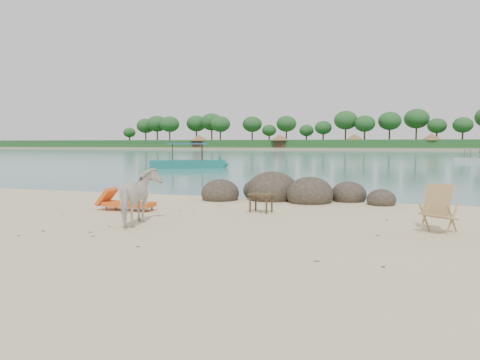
# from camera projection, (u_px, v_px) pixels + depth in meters

# --- Properties ---
(water) EXTENTS (400.00, 400.00, 0.00)m
(water) POSITION_uv_depth(u_px,v_px,m) (373.00, 153.00, 96.26)
(water) COLOR #3A7474
(water) RESTS_ON ground
(far_shore) EXTENTS (420.00, 90.00, 1.40)m
(far_shore) POSITION_uv_depth(u_px,v_px,m) (383.00, 149.00, 171.98)
(far_shore) COLOR tan
(far_shore) RESTS_ON ground
(far_scenery) EXTENTS (420.00, 18.00, 9.50)m
(far_scenery) POSITION_uv_depth(u_px,v_px,m) (380.00, 140.00, 140.21)
(far_scenery) COLOR #1E4C1E
(far_scenery) RESTS_ON ground
(boulders) EXTENTS (6.52, 3.06, 1.35)m
(boulders) POSITION_uv_depth(u_px,v_px,m) (286.00, 193.00, 16.30)
(boulders) COLOR #2F281F
(boulders) RESTS_ON ground
(cow) EXTENTS (1.07, 1.74, 1.37)m
(cow) POSITION_uv_depth(u_px,v_px,m) (140.00, 198.00, 11.35)
(cow) COLOR white
(cow) RESTS_ON ground
(side_table) EXTENTS (0.75, 0.57, 0.53)m
(side_table) POSITION_uv_depth(u_px,v_px,m) (261.00, 204.00, 13.36)
(side_table) COLOR #372516
(side_table) RESTS_ON ground
(lounge_chair) EXTENTS (1.89, 0.73, 0.56)m
(lounge_chair) POSITION_uv_depth(u_px,v_px,m) (129.00, 202.00, 13.76)
(lounge_chair) COLOR #D74E19
(lounge_chair) RESTS_ON ground
(deck_chair) EXTENTS (0.97, 0.99, 1.06)m
(deck_chair) POSITION_uv_depth(u_px,v_px,m) (439.00, 210.00, 10.32)
(deck_chair) COLOR tan
(deck_chair) RESTS_ON ground
(boat_near) EXTENTS (6.85, 4.36, 3.33)m
(boat_near) POSITION_uv_depth(u_px,v_px,m) (187.00, 147.00, 38.72)
(boat_near) COLOR #186E67
(boat_near) RESTS_ON water
(boat_mid) EXTENTS (4.24, 4.13, 2.37)m
(boat_mid) POSITION_uv_depth(u_px,v_px,m) (475.00, 151.00, 49.78)
(boat_mid) COLOR silver
(boat_mid) RESTS_ON water
(dead_leaves) EXTENTS (8.66, 6.25, 0.00)m
(dead_leaves) POSITION_uv_depth(u_px,v_px,m) (191.00, 226.00, 11.38)
(dead_leaves) COLOR brown
(dead_leaves) RESTS_ON ground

